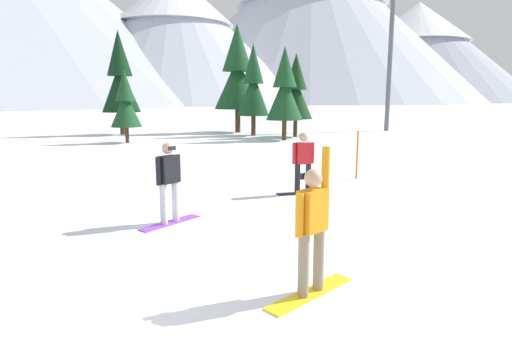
# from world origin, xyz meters

# --- Properties ---
(ground_plane) EXTENTS (800.00, 800.00, 0.00)m
(ground_plane) POSITION_xyz_m (0.00, 0.00, 0.00)
(ground_plane) COLOR white
(snowboarder_foreground) EXTENTS (1.39, 1.21, 2.01)m
(snowboarder_foreground) POSITION_xyz_m (2.43, -0.17, 0.95)
(snowboarder_foreground) COLOR yellow
(snowboarder_foreground) RESTS_ON ground_plane
(snowboarder_midground) EXTENTS (1.21, 1.27, 1.74)m
(snowboarder_midground) POSITION_xyz_m (0.09, 3.28, 0.92)
(snowboarder_midground) COLOR #993FD8
(snowboarder_midground) RESTS_ON ground_plane
(snowboarder_background) EXTENTS (1.49, 0.50, 1.71)m
(snowboarder_background) POSITION_xyz_m (3.43, 5.86, 0.91)
(snowboarder_background) COLOR black
(snowboarder_background) RESTS_ON ground_plane
(trail_marker_pole) EXTENTS (0.06, 0.06, 1.58)m
(trail_marker_pole) POSITION_xyz_m (5.60, 7.88, 0.79)
(trail_marker_pole) COLOR orange
(trail_marker_pole) RESTS_ON ground_plane
(pine_tree_tall) EXTENTS (3.52, 3.52, 8.07)m
(pine_tree_tall) POSITION_xyz_m (2.27, 26.94, 4.40)
(pine_tree_tall) COLOR #472D19
(pine_tree_tall) RESTS_ON ground_plane
(pine_tree_twin) EXTENTS (1.77, 1.77, 4.28)m
(pine_tree_twin) POSITION_xyz_m (-4.50, 19.78, 2.34)
(pine_tree_twin) COLOR #472D19
(pine_tree_twin) RESTS_ON ground_plane
(pine_tree_short) EXTENTS (2.28, 2.28, 5.55)m
(pine_tree_short) POSITION_xyz_m (6.05, 22.86, 3.03)
(pine_tree_short) COLOR #472D19
(pine_tree_short) RESTS_ON ground_plane
(pine_tree_leaning) EXTENTS (2.22, 2.22, 6.32)m
(pine_tree_leaning) POSITION_xyz_m (3.28, 24.07, 3.44)
(pine_tree_leaning) COLOR #472D19
(pine_tree_leaning) RESTS_ON ground_plane
(pine_tree_young) EXTENTS (2.29, 2.29, 5.74)m
(pine_tree_young) POSITION_xyz_m (4.99, 20.69, 3.13)
(pine_tree_young) COLOR #472D19
(pine_tree_young) RESTS_ON ground_plane
(pine_tree_slender) EXTENTS (2.67, 2.67, 7.30)m
(pine_tree_slender) POSITION_xyz_m (-6.09, 25.51, 3.98)
(pine_tree_slender) COLOR #472D19
(pine_tree_slender) RESTS_ON ground_plane
(ski_lift_tower) EXTENTS (3.53, 0.36, 11.74)m
(ski_lift_tower) POSITION_xyz_m (14.29, 27.63, 6.65)
(ski_lift_tower) COLOR #595B60
(ski_lift_tower) RESTS_ON ground_plane
(peak_north_spur) EXTENTS (98.17, 98.17, 48.29)m
(peak_north_spur) POSITION_xyz_m (-17.01, 160.25, 25.23)
(peak_north_spur) COLOR #B2B7C6
(peak_north_spur) RESTS_ON ground_plane
(peak_central_summit) EXTENTS (167.07, 167.07, 79.79)m
(peak_central_summit) POSITION_xyz_m (45.43, 214.47, 41.69)
(peak_central_summit) COLOR #B2B7C6
(peak_central_summit) RESTS_ON ground_plane
(peak_east_ridge) EXTENTS (125.53, 125.53, 54.75)m
(peak_east_ridge) POSITION_xyz_m (109.44, 231.31, 28.60)
(peak_east_ridge) COLOR #9EA3B2
(peak_east_ridge) RESTS_ON ground_plane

